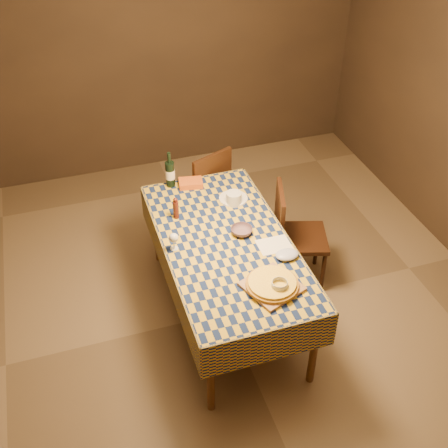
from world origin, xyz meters
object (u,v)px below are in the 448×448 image
at_px(cutting_board, 272,286).
at_px(chair_far, 205,188).
at_px(pizza, 272,283).
at_px(bowl, 242,231).
at_px(dining_table, 226,249).
at_px(white_plate, 233,198).
at_px(wine_bottle, 170,173).
at_px(chair_right, 292,231).

distance_m(cutting_board, chair_far, 1.66).
relative_size(pizza, bowl, 2.44).
bearing_deg(dining_table, white_plate, 65.61).
xyz_separation_m(pizza, chair_far, (0.00, 1.64, -0.29)).
distance_m(dining_table, white_plate, 0.56).
height_order(bowl, chair_far, chair_far).
bearing_deg(cutting_board, bowl, 90.21).
xyz_separation_m(wine_bottle, chair_far, (0.36, 0.22, -0.37)).
bearing_deg(bowl, cutting_board, -89.79).
height_order(bowl, white_plate, bowl).
bearing_deg(dining_table, bowl, 20.88).
distance_m(cutting_board, wine_bottle, 1.47).
bearing_deg(cutting_board, wine_bottle, 104.21).
bearing_deg(cutting_board, pizza, 0.00).
bearing_deg(chair_right, pizza, -122.92).
height_order(white_plate, chair_right, chair_right).
distance_m(pizza, chair_far, 1.67).
height_order(dining_table, chair_far, chair_far).
bearing_deg(chair_right, dining_table, -160.34).
xyz_separation_m(dining_table, cutting_board, (0.14, -0.56, 0.09)).
height_order(wine_bottle, chair_right, wine_bottle).
height_order(cutting_board, white_plate, cutting_board).
relative_size(dining_table, bowl, 11.21).
xyz_separation_m(dining_table, bowl, (0.14, 0.05, 0.10)).
bearing_deg(bowl, chair_far, 89.71).
bearing_deg(wine_bottle, white_plate, -38.99).
distance_m(pizza, wine_bottle, 1.47).
bearing_deg(pizza, wine_bottle, 104.21).
relative_size(bowl, white_plate, 0.69).
bearing_deg(wine_bottle, pizza, -75.79).
height_order(dining_table, pizza, pizza).
bearing_deg(bowl, pizza, -89.79).
relative_size(dining_table, cutting_board, 5.46).
bearing_deg(chair_far, cutting_board, -90.11).
bearing_deg(cutting_board, chair_far, 89.89).
bearing_deg(pizza, cutting_board, 180.00).
bearing_deg(wine_bottle, bowl, -66.06).
bearing_deg(dining_table, chair_right, 19.66).
xyz_separation_m(cutting_board, chair_right, (0.52, 0.80, -0.26)).
height_order(chair_far, chair_right, same).
relative_size(chair_far, chair_right, 1.00).
relative_size(dining_table, wine_bottle, 5.75).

